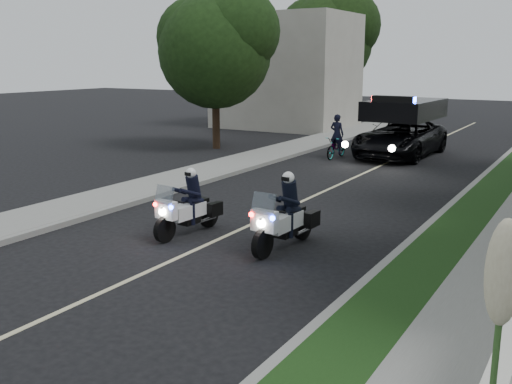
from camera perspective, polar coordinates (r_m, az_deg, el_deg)
ground at (r=11.42m, az=-14.45°, el=-9.31°), size 120.00×120.00×0.00m
curb_right at (r=18.19m, az=18.70°, el=-1.08°), size 0.20×60.00×0.15m
grass_verge at (r=18.07m, az=20.86°, el=-1.33°), size 1.20×60.00×0.16m
curb_left at (r=21.37m, az=-3.25°, el=1.56°), size 0.20×60.00×0.15m
sidewalk_left at (r=21.99m, az=-5.63°, el=1.85°), size 2.00×60.00×0.16m
building_far at (r=37.75m, az=2.97°, el=11.65°), size 8.00×6.00×7.00m
lane_marking at (r=19.43m, az=6.83°, el=0.15°), size 0.12×50.00×0.01m
police_moto_left at (r=14.61m, az=-6.58°, el=-4.09°), size 0.84×2.00×1.66m
police_moto_right at (r=13.47m, az=2.76°, el=-5.48°), size 0.87×2.13×1.77m
police_suv at (r=27.03m, az=13.79°, el=3.41°), size 2.99×6.12×2.93m
bicycle at (r=25.97m, az=7.83°, el=3.29°), size 0.65×1.82×0.95m
cyclist at (r=25.97m, az=7.83°, el=3.29°), size 0.65×0.45×1.73m
tree_left_near at (r=28.67m, az=-3.88°, el=4.27°), size 6.83×6.83×8.92m
tree_left_far at (r=41.79m, az=6.66°, el=6.88°), size 7.84×7.84×10.50m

